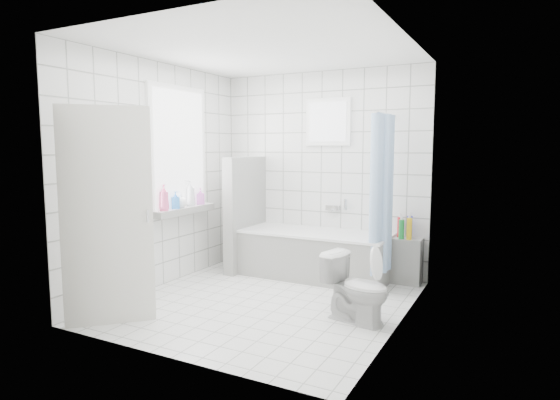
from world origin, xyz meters
The scene contains 19 objects.
ground centered at (0.00, 0.00, 0.00)m, with size 3.00×3.00×0.00m, color white.
ceiling centered at (0.00, 0.00, 2.60)m, with size 3.00×3.00×0.00m, color white.
wall_back centered at (0.00, 1.50, 1.30)m, with size 2.80×0.02×2.60m, color white.
wall_front centered at (0.00, -1.50, 1.30)m, with size 2.80×0.02×2.60m, color white.
wall_left centered at (-1.40, 0.00, 1.30)m, with size 0.02×3.00×2.60m, color white.
wall_right centered at (1.40, 0.00, 1.30)m, with size 0.02×3.00×2.60m, color white.
window_left centered at (-1.35, 0.30, 1.60)m, with size 0.01×0.90×1.40m, color white.
window_back centered at (0.10, 1.46, 1.95)m, with size 0.50×0.01×0.50m, color white.
window_sill centered at (-1.31, 0.30, 0.86)m, with size 0.18×1.02×0.08m, color white.
door centered at (-0.97, -1.20, 1.00)m, with size 0.04×0.80×2.00m, color silver.
bathtub centered at (0.08, 1.12, 0.29)m, with size 1.85×0.77×0.58m.
partition_wall centered at (-0.91, 1.07, 0.75)m, with size 0.15×0.85×1.50m, color white.
tiled_ledge centered at (1.14, 1.38, 0.28)m, with size 0.40×0.24×0.55m, color white.
toilet centered at (1.03, -0.09, 0.32)m, with size 0.36×0.63×0.64m, color silver.
curtain_rod centered at (0.95, 1.10, 2.00)m, with size 0.02×0.02×0.80m, color silver.
shower_curtain centered at (0.95, 0.97, 1.10)m, with size 0.14×0.48×1.78m, color #427BC3, non-canonical shape.
tub_faucet centered at (0.18, 1.46, 0.85)m, with size 0.18×0.06×0.06m, color silver.
sill_bottles centered at (-1.30, 0.25, 1.03)m, with size 0.19×0.83×0.32m.
ledge_bottles centered at (1.14, 1.35, 0.68)m, with size 0.20×0.18×0.27m.
Camera 1 is at (2.35, -4.18, 1.63)m, focal length 30.00 mm.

